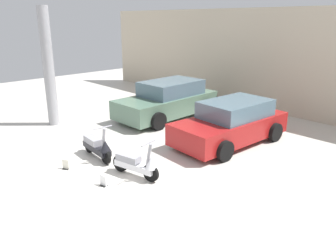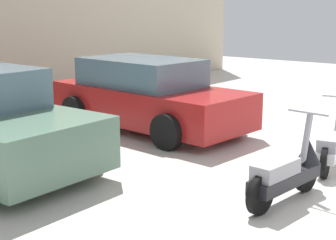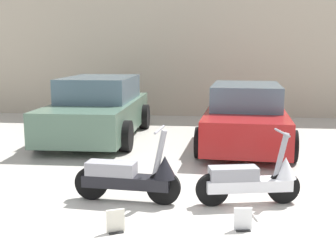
# 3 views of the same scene
# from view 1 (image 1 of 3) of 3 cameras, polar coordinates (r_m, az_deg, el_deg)

# --- Properties ---
(ground_plane) EXTENTS (28.00, 28.00, 0.00)m
(ground_plane) POSITION_cam_1_polar(r_m,az_deg,el_deg) (8.18, -15.73, -9.80)
(ground_plane) COLOR beige
(wall_back) EXTENTS (19.60, 0.12, 4.06)m
(wall_back) POSITION_cam_1_polar(r_m,az_deg,el_deg) (13.71, 17.47, 9.73)
(wall_back) COLOR beige
(wall_back) RESTS_ON ground_plane
(scooter_front_left) EXTENTS (1.44, 0.52, 1.00)m
(scooter_front_left) POSITION_cam_1_polar(r_m,az_deg,el_deg) (9.01, -12.16, -4.48)
(scooter_front_left) COLOR black
(scooter_front_left) RESTS_ON ground_plane
(scooter_front_right) EXTENTS (1.36, 0.57, 0.96)m
(scooter_front_right) POSITION_cam_1_polar(r_m,az_deg,el_deg) (7.86, -5.44, -7.59)
(scooter_front_right) COLOR black
(scooter_front_right) RESTS_ON ground_plane
(car_rear_left) EXTENTS (2.02, 4.10, 1.38)m
(car_rear_left) POSITION_cam_1_polar(r_m,az_deg,el_deg) (12.50, -0.03, 3.48)
(car_rear_left) COLOR #51705B
(car_rear_left) RESTS_ON ground_plane
(car_rear_center) EXTENTS (2.03, 3.88, 1.28)m
(car_rear_center) POSITION_cam_1_polar(r_m,az_deg,el_deg) (10.09, 10.97, -0.50)
(car_rear_center) COLOR maroon
(car_rear_center) RESTS_ON ground_plane
(placard_near_left_scooter) EXTENTS (0.20, 0.18, 0.26)m
(placard_near_left_scooter) POSITION_cam_1_polar(r_m,az_deg,el_deg) (8.70, -17.36, -7.46)
(placard_near_left_scooter) COLOR black
(placard_near_left_scooter) RESTS_ON ground_plane
(placard_near_right_scooter) EXTENTS (0.20, 0.14, 0.26)m
(placard_near_right_scooter) POSITION_cam_1_polar(r_m,az_deg,el_deg) (7.67, -11.19, -10.40)
(placard_near_right_scooter) COLOR black
(placard_near_right_scooter) RESTS_ON ground_plane
(support_column_side) EXTENTS (0.37, 0.37, 4.06)m
(support_column_side) POSITION_cam_1_polar(r_m,az_deg,el_deg) (12.05, -20.10, 8.56)
(support_column_side) COLOR #99999E
(support_column_side) RESTS_ON ground_plane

